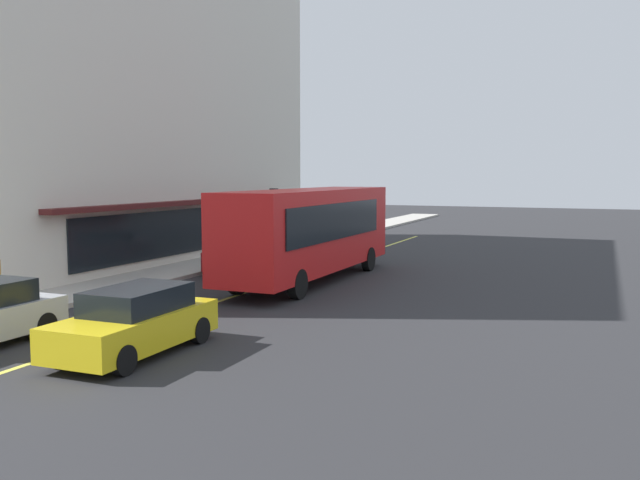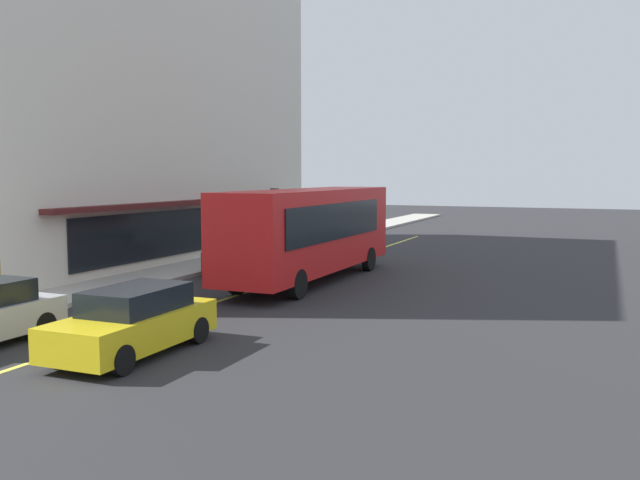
{
  "view_description": "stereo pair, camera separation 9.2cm",
  "coord_description": "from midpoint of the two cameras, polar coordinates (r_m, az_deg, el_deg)",
  "views": [
    {
      "loc": [
        -24.95,
        -11.32,
        4.09
      ],
      "look_at": [
        -1.73,
        -1.47,
        1.6
      ],
      "focal_mm": 37.81,
      "sensor_mm": 36.0,
      "label": 1
    },
    {
      "loc": [
        -24.91,
        -11.41,
        4.09
      ],
      "look_at": [
        -1.73,
        -1.47,
        1.6
      ],
      "focal_mm": 37.81,
      "sensor_mm": 36.0,
      "label": 2
    }
  ],
  "objects": [
    {
      "name": "bus",
      "position": [
        25.51,
        -0.92,
        0.9
      ],
      "size": [
        11.14,
        2.64,
        3.5
      ],
      "color": "red",
      "rests_on": "ground"
    },
    {
      "name": "ground",
      "position": [
        27.7,
        -1.5,
        -2.86
      ],
      "size": [
        120.0,
        120.0,
        0.0
      ],
      "primitive_type": "plane",
      "color": "#28282B"
    },
    {
      "name": "car_yellow",
      "position": [
        15.94,
        -15.55,
        -6.69
      ],
      "size": [
        4.32,
        1.9,
        1.52
      ],
      "color": "yellow",
      "rests_on": "ground"
    },
    {
      "name": "car_maroon",
      "position": [
        28.47,
        -6.42,
        -1.15
      ],
      "size": [
        4.36,
        1.99,
        1.52
      ],
      "color": "maroon",
      "rests_on": "ground"
    },
    {
      "name": "sidewalk",
      "position": [
        30.05,
        -10.08,
        -2.13
      ],
      "size": [
        80.0,
        2.62,
        0.15
      ],
      "primitive_type": "cube",
      "color": "#B2ADA3",
      "rests_on": "ground"
    },
    {
      "name": "lane_centre_stripe",
      "position": [
        27.7,
        -1.5,
        -2.85
      ],
      "size": [
        36.0,
        0.16,
        0.01
      ],
      "primitive_type": "cube",
      "color": "#D8D14C",
      "rests_on": "ground"
    },
    {
      "name": "traffic_light",
      "position": [
        34.2,
        -3.96,
        3.01
      ],
      "size": [
        0.3,
        0.52,
        3.2
      ],
      "color": "#2D2D33",
      "rests_on": "sidewalk"
    },
    {
      "name": "storefront_building",
      "position": [
        34.45,
        -18.39,
        11.76
      ],
      "size": [
        24.86,
        10.42,
        15.89
      ],
      "color": "silver",
      "rests_on": "ground"
    }
  ]
}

